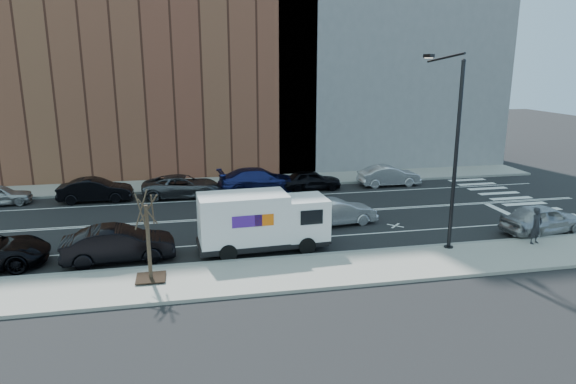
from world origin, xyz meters
name	(u,v)px	position (x,y,z in m)	size (l,w,h in m)	color
ground	(279,215)	(0.00, 0.00, 0.00)	(120.00, 120.00, 0.00)	black
sidewalk_near	(317,271)	(0.00, -8.80, 0.07)	(44.00, 3.60, 0.15)	gray
sidewalk_far	(258,181)	(0.00, 8.80, 0.07)	(44.00, 3.60, 0.15)	gray
curb_near	(307,256)	(0.00, -7.00, 0.08)	(44.00, 0.25, 0.17)	gray
curb_far	(262,187)	(0.00, 7.00, 0.08)	(44.00, 0.25, 0.17)	gray
crosswalk	(518,201)	(16.00, 0.00, 0.00)	(3.00, 14.00, 0.01)	white
road_markings	(279,215)	(0.00, 0.00, 0.00)	(40.00, 8.60, 0.01)	white
bldg_brick	(145,35)	(-8.00, 15.60, 11.00)	(26.00, 10.00, 22.00)	brown
bldg_concrete	(381,13)	(12.00, 15.60, 13.00)	(20.00, 10.00, 26.00)	slate
streetlight	(451,145)	(7.00, -6.91, 5.08)	(0.44, 4.02, 9.34)	black
street_tree	(149,250)	(-7.00, -8.40, 1.45)	(1.20, 1.20, 3.75)	black
fedex_van	(262,221)	(-1.89, -5.60, 1.51)	(6.40, 2.50, 2.88)	black
far_parked_b	(96,190)	(-11.20, 5.51, 0.77)	(1.62, 4.65, 1.53)	black
far_parked_c	(183,186)	(-5.60, 5.57, 0.74)	(2.47, 5.36, 1.49)	#46474D
far_parked_d	(259,180)	(-0.33, 6.02, 0.83)	(2.33, 5.73, 1.66)	navy
far_parked_e	(311,180)	(3.40, 5.74, 0.72)	(1.70, 4.22, 1.44)	black
far_parked_f	(389,176)	(9.33, 5.79, 0.74)	(1.57, 4.51, 1.49)	#BABAC0
driving_sedan	(337,212)	(2.87, -2.39, 0.73)	(1.54, 4.41, 1.45)	#B6B6BB
near_parked_rear_a	(119,244)	(-8.52, -5.65, 0.82)	(1.74, 4.98, 1.64)	black
near_parked_front	(543,219)	(13.15, -6.04, 0.79)	(1.87, 4.64, 1.58)	#A5A6AA
pedestrian	(536,226)	(11.46, -7.74, 1.07)	(0.67, 0.44, 1.84)	black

